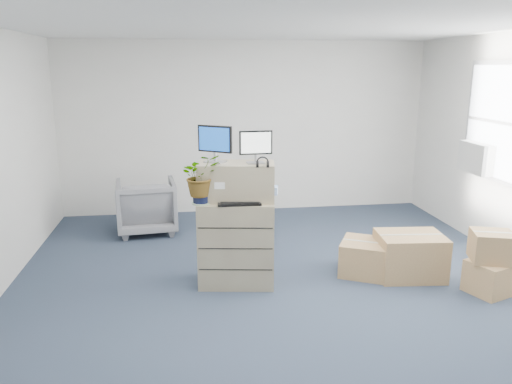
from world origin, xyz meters
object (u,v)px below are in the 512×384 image
filing_cabinet_lower (237,242)px  monitor_right (256,145)px  water_bottle (242,188)px  keyboard (239,203)px  monitor_left (215,142)px  office_chair (146,204)px  potted_plant (200,181)px

filing_cabinet_lower → monitor_right: 1.11m
monitor_right → water_bottle: 0.52m
filing_cabinet_lower → keyboard: (0.02, -0.15, 0.49)m
monitor_left → water_bottle: 0.59m
office_chair → filing_cabinet_lower: bearing=113.6°
water_bottle → potted_plant: size_ratio=0.44×
monitor_left → water_bottle: monitor_left is taller
filing_cabinet_lower → water_bottle: water_bottle is taller
monitor_left → potted_plant: size_ratio=0.72×
monitor_right → potted_plant: monitor_right is taller
water_bottle → keyboard: bearing=-103.8°
keyboard → potted_plant: (-0.40, 0.08, 0.24)m
monitor_left → potted_plant: monitor_left is taller
monitor_left → water_bottle: bearing=27.2°
monitor_right → potted_plant: (-0.60, -0.05, -0.36)m
potted_plant → office_chair: 2.32m
potted_plant → monitor_left: bearing=44.6°
monitor_left → office_chair: size_ratio=0.46×
monitor_left → monitor_right: (0.43, -0.12, -0.03)m
filing_cabinet_lower → water_bottle: size_ratio=3.97×
monitor_left → office_chair: 2.40m
filing_cabinet_lower → potted_plant: bearing=-161.3°
office_chair → potted_plant: bearing=103.9°
keyboard → office_chair: size_ratio=0.53×
monitor_left → potted_plant: bearing=-102.2°
filing_cabinet_lower → monitor_right: bearing=3.4°
water_bottle → potted_plant: potted_plant is taller
water_bottle → office_chair: (-1.19, 1.92, -0.65)m
monitor_left → keyboard: size_ratio=0.87×
filing_cabinet_lower → monitor_right: size_ratio=2.70×
water_bottle → filing_cabinet_lower: bearing=-135.7°
monitor_left → office_chair: (-0.91, 1.89, -1.17)m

